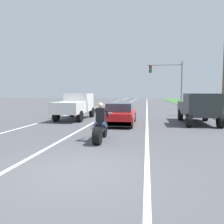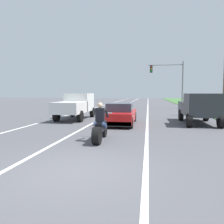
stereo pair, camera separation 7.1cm
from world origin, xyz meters
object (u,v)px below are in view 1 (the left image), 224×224
motorcycle_with_rider (101,127)px  pickup_truck_left_lane_white (75,105)px  pickup_truck_right_shoulder_dark_grey (198,107)px  traffic_light_mast_near (171,78)px  sports_car_red (120,115)px

motorcycle_with_rider → pickup_truck_left_lane_white: bearing=115.8°
motorcycle_with_rider → pickup_truck_right_shoulder_dark_grey: (5.21, 6.25, 0.51)m
motorcycle_with_rider → traffic_light_mast_near: 21.16m
motorcycle_with_rider → traffic_light_mast_near: (4.88, 20.31, 3.39)m
sports_car_red → pickup_truck_left_lane_white: size_ratio=0.90×
pickup_truck_left_lane_white → traffic_light_mast_near: (8.43, 12.94, 2.88)m
sports_car_red → motorcycle_with_rider: bearing=-92.1°
motorcycle_with_rider → sports_car_red: bearing=87.9°
motorcycle_with_rider → traffic_light_mast_near: traffic_light_mast_near is taller
motorcycle_with_rider → pickup_truck_left_lane_white: 8.20m
traffic_light_mast_near → sports_car_red: bearing=-107.1°
traffic_light_mast_near → pickup_truck_right_shoulder_dark_grey: bearing=-88.7°
sports_car_red → pickup_truck_right_shoulder_dark_grey: (5.02, 1.15, 0.48)m
sports_car_red → pickup_truck_left_lane_white: (-3.74, 2.27, 0.48)m
pickup_truck_left_lane_white → pickup_truck_right_shoulder_dark_grey: (8.76, -1.12, 0.00)m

